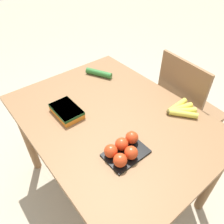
{
  "coord_description": "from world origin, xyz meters",
  "views": [
    {
      "loc": [
        0.72,
        -0.58,
        1.59
      ],
      "look_at": [
        0.0,
        0.0,
        0.77
      ],
      "focal_mm": 35.0,
      "sensor_mm": 36.0,
      "label": 1
    }
  ],
  "objects_px": {
    "cucumber_near": "(99,73)",
    "carrot_bag": "(67,111)",
    "banana_bunch": "(180,110)",
    "tomato_pack": "(124,150)",
    "chair": "(185,111)"
  },
  "relations": [
    {
      "from": "banana_bunch",
      "to": "tomato_pack",
      "type": "height_order",
      "value": "tomato_pack"
    },
    {
      "from": "chair",
      "to": "carrot_bag",
      "type": "height_order",
      "value": "chair"
    },
    {
      "from": "carrot_bag",
      "to": "cucumber_near",
      "type": "relative_size",
      "value": 1.01
    },
    {
      "from": "cucumber_near",
      "to": "carrot_bag",
      "type": "bearing_deg",
      "value": -60.81
    },
    {
      "from": "banana_bunch",
      "to": "carrot_bag",
      "type": "distance_m",
      "value": 0.66
    },
    {
      "from": "chair",
      "to": "tomato_pack",
      "type": "bearing_deg",
      "value": 106.75
    },
    {
      "from": "banana_bunch",
      "to": "tomato_pack",
      "type": "xyz_separation_m",
      "value": [
        0.02,
        -0.46,
        0.02
      ]
    },
    {
      "from": "tomato_pack",
      "to": "cucumber_near",
      "type": "height_order",
      "value": "tomato_pack"
    },
    {
      "from": "banana_bunch",
      "to": "tomato_pack",
      "type": "bearing_deg",
      "value": -87.03
    },
    {
      "from": "chair",
      "to": "banana_bunch",
      "type": "relative_size",
      "value": 5.45
    },
    {
      "from": "chair",
      "to": "banana_bunch",
      "type": "height_order",
      "value": "chair"
    },
    {
      "from": "cucumber_near",
      "to": "banana_bunch",
      "type": "bearing_deg",
      "value": 12.06
    },
    {
      "from": "tomato_pack",
      "to": "chair",
      "type": "bearing_deg",
      "value": 101.31
    },
    {
      "from": "banana_bunch",
      "to": "tomato_pack",
      "type": "relative_size",
      "value": 0.83
    },
    {
      "from": "banana_bunch",
      "to": "chair",
      "type": "bearing_deg",
      "value": 112.93
    }
  ]
}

